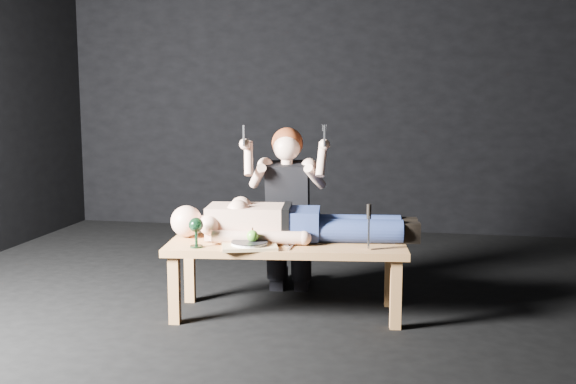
# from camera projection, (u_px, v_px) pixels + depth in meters

# --- Properties ---
(ground) EXTENTS (5.00, 5.00, 0.00)m
(ground) POSITION_uv_depth(u_px,v_px,m) (259.00, 302.00, 4.43)
(ground) COLOR black
(ground) RESTS_ON ground
(back_wall) EXTENTS (5.00, 0.00, 5.00)m
(back_wall) POSITION_uv_depth(u_px,v_px,m) (316.00, 78.00, 6.65)
(back_wall) COLOR black
(back_wall) RESTS_ON ground
(table) EXTENTS (1.48, 0.70, 0.45)m
(table) POSITION_uv_depth(u_px,v_px,m) (286.00, 278.00, 4.15)
(table) COLOR #9D703C
(table) RESTS_ON ground
(lying_man) EXTENTS (1.40, 0.57, 0.25)m
(lying_man) POSITION_uv_depth(u_px,v_px,m) (294.00, 219.00, 4.20)
(lying_man) COLOR tan
(lying_man) RESTS_ON table
(kneeling_woman) EXTENTS (0.67, 0.74, 1.16)m
(kneeling_woman) POSITION_uv_depth(u_px,v_px,m) (289.00, 208.00, 4.59)
(kneeling_woman) COLOR black
(kneeling_woman) RESTS_ON ground
(serving_tray) EXTENTS (0.37, 0.31, 0.02)m
(serving_tray) POSITION_uv_depth(u_px,v_px,m) (249.00, 246.00, 3.97)
(serving_tray) COLOR tan
(serving_tray) RESTS_ON table
(plate) EXTENTS (0.26, 0.26, 0.02)m
(plate) POSITION_uv_depth(u_px,v_px,m) (249.00, 243.00, 3.96)
(plate) COLOR white
(plate) RESTS_ON serving_tray
(apple) EXTENTS (0.07, 0.07, 0.07)m
(apple) POSITION_uv_depth(u_px,v_px,m) (253.00, 236.00, 3.96)
(apple) COLOR #348F1F
(apple) RESTS_ON plate
(goblet) EXTENTS (0.09, 0.09, 0.18)m
(goblet) POSITION_uv_depth(u_px,v_px,m) (196.00, 233.00, 3.97)
(goblet) COLOR black
(goblet) RESTS_ON table
(fork_flat) EXTENTS (0.08, 0.14, 0.01)m
(fork_flat) POSITION_uv_depth(u_px,v_px,m) (233.00, 247.00, 3.96)
(fork_flat) COLOR #B2B2B7
(fork_flat) RESTS_ON table
(knife_flat) EXTENTS (0.02, 0.15, 0.01)m
(knife_flat) POSITION_uv_depth(u_px,v_px,m) (291.00, 247.00, 3.97)
(knife_flat) COLOR #B2B2B7
(knife_flat) RESTS_ON table
(spoon_flat) EXTENTS (0.11, 0.12, 0.01)m
(spoon_flat) POSITION_uv_depth(u_px,v_px,m) (282.00, 245.00, 4.04)
(spoon_flat) COLOR #B2B2B7
(spoon_flat) RESTS_ON table
(carving_knife) EXTENTS (0.04, 0.04, 0.27)m
(carving_knife) POSITION_uv_depth(u_px,v_px,m) (369.00, 227.00, 3.90)
(carving_knife) COLOR #B2B2B7
(carving_knife) RESTS_ON table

